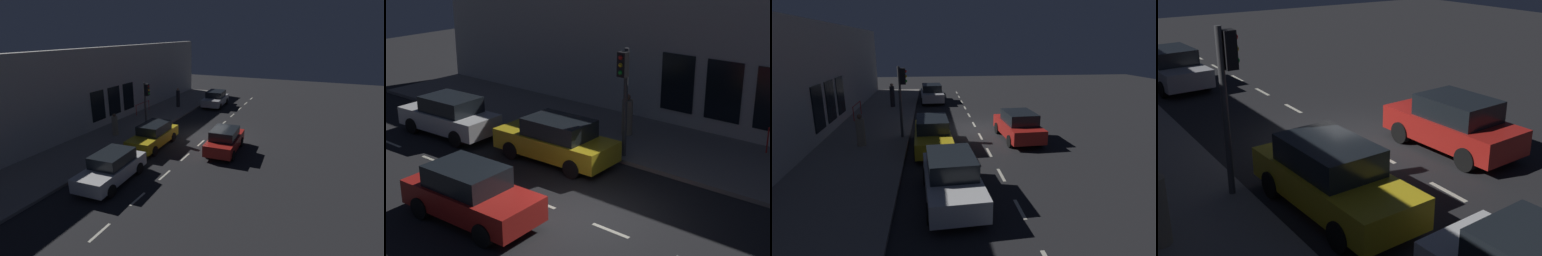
# 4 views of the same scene
# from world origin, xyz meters

# --- Properties ---
(ground_plane) EXTENTS (60.00, 60.00, 0.00)m
(ground_plane) POSITION_xyz_m (0.00, 0.00, 0.00)
(ground_plane) COLOR #232326
(sidewalk) EXTENTS (4.50, 32.00, 0.15)m
(sidewalk) POSITION_xyz_m (6.25, 0.00, 0.07)
(sidewalk) COLOR gray
(sidewalk) RESTS_ON ground
(building_facade) EXTENTS (0.65, 32.00, 6.28)m
(building_facade) POSITION_xyz_m (8.80, 0.00, 3.13)
(building_facade) COLOR beige
(building_facade) RESTS_ON ground
(lane_centre_line) EXTENTS (0.12, 27.20, 0.01)m
(lane_centre_line) POSITION_xyz_m (0.00, -1.00, 0.00)
(lane_centre_line) COLOR beige
(lane_centre_line) RESTS_ON ground
(traffic_light) EXTENTS (0.49, 0.32, 3.83)m
(traffic_light) POSITION_xyz_m (4.26, 1.66, 2.74)
(traffic_light) COLOR #424244
(traffic_light) RESTS_ON sidewalk
(parked_car_0) EXTENTS (1.96, 4.08, 1.58)m
(parked_car_0) POSITION_xyz_m (-1.96, 2.34, 0.79)
(parked_car_0) COLOR red
(parked_car_0) RESTS_ON ground
(parked_car_2) EXTENTS (1.93, 4.47, 1.58)m
(parked_car_2) POSITION_xyz_m (2.72, 3.37, 0.79)
(parked_car_2) COLOR gold
(parked_car_2) RESTS_ON ground
(parked_car_3) EXTENTS (2.03, 4.22, 1.58)m
(parked_car_3) POSITION_xyz_m (2.12, 8.49, 0.79)
(parked_car_3) COLOR silver
(parked_car_3) RESTS_ON ground
(pedestrian_1) EXTENTS (0.60, 0.60, 1.61)m
(pedestrian_1) POSITION_xyz_m (6.28, 2.87, 0.88)
(pedestrian_1) COLOR gray
(pedestrian_1) RESTS_ON sidewalk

